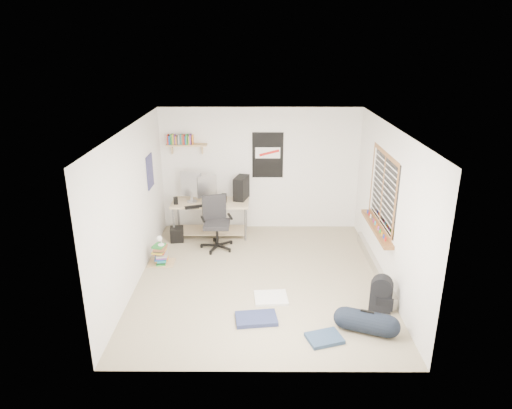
{
  "coord_description": "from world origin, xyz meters",
  "views": [
    {
      "loc": [
        -0.05,
        -6.68,
        3.72
      ],
      "look_at": [
        -0.08,
        0.34,
        1.18
      ],
      "focal_mm": 32.0,
      "sensor_mm": 36.0,
      "label": 1
    }
  ],
  "objects_px": {
    "backpack": "(381,297)",
    "book_stack": "(161,255)",
    "desk": "(211,218)",
    "duffel_bag": "(366,323)",
    "office_chair": "(217,224)"
  },
  "relations": [
    {
      "from": "desk",
      "to": "office_chair",
      "type": "bearing_deg",
      "value": -81.6
    },
    {
      "from": "duffel_bag",
      "to": "backpack",
      "type": "bearing_deg",
      "value": 80.21
    },
    {
      "from": "backpack",
      "to": "book_stack",
      "type": "relative_size",
      "value": 0.91
    },
    {
      "from": "office_chair",
      "to": "duffel_bag",
      "type": "distance_m",
      "value": 3.47
    },
    {
      "from": "desk",
      "to": "backpack",
      "type": "relative_size",
      "value": 3.59
    },
    {
      "from": "office_chair",
      "to": "backpack",
      "type": "distance_m",
      "value": 3.31
    },
    {
      "from": "desk",
      "to": "duffel_bag",
      "type": "height_order",
      "value": "desk"
    },
    {
      "from": "desk",
      "to": "book_stack",
      "type": "height_order",
      "value": "desk"
    },
    {
      "from": "duffel_bag",
      "to": "book_stack",
      "type": "xyz_separation_m",
      "value": [
        -3.17,
        2.01,
        0.01
      ]
    },
    {
      "from": "duffel_bag",
      "to": "book_stack",
      "type": "distance_m",
      "value": 3.75
    },
    {
      "from": "office_chair",
      "to": "duffel_bag",
      "type": "height_order",
      "value": "office_chair"
    },
    {
      "from": "office_chair",
      "to": "backpack",
      "type": "height_order",
      "value": "office_chair"
    },
    {
      "from": "backpack",
      "to": "duffel_bag",
      "type": "distance_m",
      "value": 0.66
    },
    {
      "from": "book_stack",
      "to": "duffel_bag",
      "type": "bearing_deg",
      "value": -32.35
    },
    {
      "from": "duffel_bag",
      "to": "office_chair",
      "type": "bearing_deg",
      "value": 150.95
    }
  ]
}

